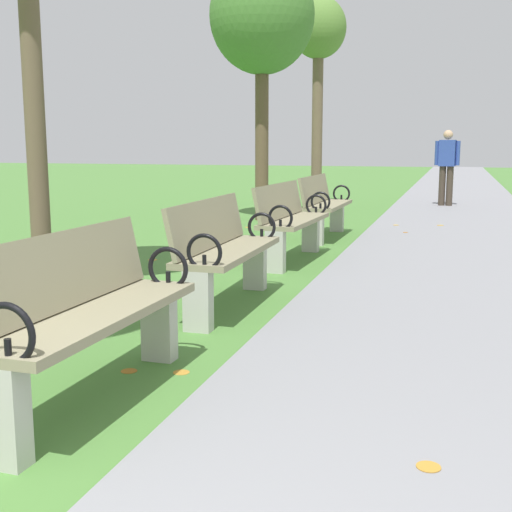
{
  "coord_description": "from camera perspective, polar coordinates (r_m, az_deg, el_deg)",
  "views": [
    {
      "loc": [
        1.31,
        -0.69,
        1.35
      ],
      "look_at": [
        -0.05,
        3.86,
        0.55
      ],
      "focal_mm": 46.82,
      "sensor_mm": 36.0,
      "label": 1
    }
  ],
  "objects": [
    {
      "name": "tree_4",
      "position": [
        12.11,
        0.51,
        19.64
      ],
      "size": [
        1.8,
        1.8,
        4.51
      ],
      "color": "brown",
      "rests_on": "ground"
    },
    {
      "name": "scattered_leaves",
      "position": [
        5.64,
        0.48,
        -4.16
      ],
      "size": [
        5.01,
        12.46,
        0.02
      ],
      "color": "gold",
      "rests_on": "ground"
    },
    {
      "name": "tree_5",
      "position": [
        14.5,
        5.36,
        18.13
      ],
      "size": [
        1.14,
        1.14,
        4.33
      ],
      "color": "brown",
      "rests_on": "ground"
    },
    {
      "name": "park_bench_5",
      "position": [
        9.7,
        5.82,
        4.41
      ],
      "size": [
        0.5,
        1.61,
        0.9
      ],
      "color": "gray",
      "rests_on": "ground"
    },
    {
      "name": "park_bench_2",
      "position": [
        3.59,
        -14.33,
        -4.7
      ],
      "size": [
        0.5,
        1.61,
        0.9
      ],
      "color": "gray",
      "rests_on": "ground"
    },
    {
      "name": "park_bench_3",
      "position": [
        5.51,
        -2.77,
        0.53
      ],
      "size": [
        0.49,
        1.6,
        0.9
      ],
      "color": "gray",
      "rests_on": "ground"
    },
    {
      "name": "paved_walkway",
      "position": [
        18.74,
        16.85,
        5.07
      ],
      "size": [
        2.74,
        44.0,
        0.02
      ],
      "primitive_type": "cube",
      "color": "gray",
      "rests_on": "ground"
    },
    {
      "name": "pedestrian_walking",
      "position": [
        15.09,
        15.99,
        7.61
      ],
      "size": [
        0.53,
        0.26,
        1.62
      ],
      "color": "#3D3328",
      "rests_on": "paved_walkway"
    },
    {
      "name": "park_bench_4",
      "position": [
        7.72,
        2.96,
        3.12
      ],
      "size": [
        0.54,
        1.62,
        0.9
      ],
      "color": "gray",
      "rests_on": "ground"
    }
  ]
}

